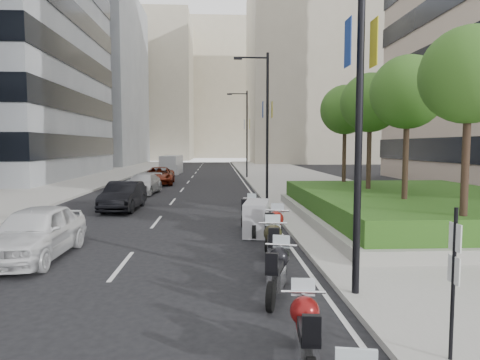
{
  "coord_description": "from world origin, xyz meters",
  "views": [
    {
      "loc": [
        1.24,
        -8.13,
        3.42
      ],
      "look_at": [
        2.17,
        9.43,
        2.0
      ],
      "focal_mm": 32.0,
      "sensor_mm": 36.0,
      "label": 1
    }
  ],
  "objects": [
    {
      "name": "ground",
      "position": [
        0.0,
        0.0,
        0.0
      ],
      "size": [
        160.0,
        160.0,
        0.0
      ],
      "primitive_type": "plane",
      "color": "black",
      "rests_on": "ground"
    },
    {
      "name": "sidewalk_right",
      "position": [
        9.0,
        30.0,
        0.07
      ],
      "size": [
        10.0,
        100.0,
        0.15
      ],
      "primitive_type": "cube",
      "color": "#9E9B93",
      "rests_on": "ground"
    },
    {
      "name": "sidewalk_left",
      "position": [
        -12.0,
        30.0,
        0.07
      ],
      "size": [
        8.0,
        100.0,
        0.15
      ],
      "primitive_type": "cube",
      "color": "#9E9B93",
      "rests_on": "ground"
    },
    {
      "name": "lane_edge",
      "position": [
        3.7,
        30.0,
        0.01
      ],
      "size": [
        0.12,
        100.0,
        0.01
      ],
      "primitive_type": "cube",
      "color": "silver",
      "rests_on": "ground"
    },
    {
      "name": "lane_centre",
      "position": [
        -1.5,
        30.0,
        0.01
      ],
      "size": [
        0.12,
        100.0,
        0.01
      ],
      "primitive_type": "cube",
      "color": "silver",
      "rests_on": "ground"
    },
    {
      "name": "building_grey_far",
      "position": [
        -24.0,
        70.0,
        15.0
      ],
      "size": [
        22.0,
        26.0,
        30.0
      ],
      "primitive_type": "cube",
      "color": "gray",
      "rests_on": "ground"
    },
    {
      "name": "building_cream_right",
      "position": [
        22.0,
        80.0,
        18.0
      ],
      "size": [
        28.0,
        24.0,
        36.0
      ],
      "primitive_type": "cube",
      "color": "#B7AD93",
      "rests_on": "ground"
    },
    {
      "name": "building_cream_left",
      "position": [
        -18.0,
        100.0,
        17.0
      ],
      "size": [
        26.0,
        24.0,
        34.0
      ],
      "primitive_type": "cube",
      "color": "#B7AD93",
      "rests_on": "ground"
    },
    {
      "name": "building_cream_centre",
      "position": [
        2.0,
        120.0,
        19.0
      ],
      "size": [
        30.0,
        24.0,
        38.0
      ],
      "primitive_type": "cube",
      "color": "#B7AD93",
      "rests_on": "ground"
    },
    {
      "name": "planter",
      "position": [
        10.0,
        10.0,
        0.35
      ],
      "size": [
        10.0,
        14.0,
        0.4
      ],
      "primitive_type": "cube",
      "color": "#97968D",
      "rests_on": "sidewalk_right"
    },
    {
      "name": "hedge",
      "position": [
        10.0,
        10.0,
        0.95
      ],
      "size": [
        9.4,
        13.4,
        0.8
      ],
      "primitive_type": "cube",
      "color": "#1A4413",
      "rests_on": "planter"
    },
    {
      "name": "tree_0",
      "position": [
        8.5,
        4.0,
        5.42
      ],
      "size": [
        2.8,
        2.8,
        6.3
      ],
      "color": "#332319",
      "rests_on": "planter"
    },
    {
      "name": "tree_1",
      "position": [
        8.5,
        8.0,
        5.42
      ],
      "size": [
        2.8,
        2.8,
        6.3
      ],
      "color": "#332319",
      "rests_on": "planter"
    },
    {
      "name": "tree_2",
      "position": [
        8.5,
        12.0,
        5.42
      ],
      "size": [
        2.8,
        2.8,
        6.3
      ],
      "color": "#332319",
      "rests_on": "planter"
    },
    {
      "name": "tree_3",
      "position": [
        8.5,
        16.0,
        5.42
      ],
      "size": [
        2.8,
        2.8,
        6.3
      ],
      "color": "#332319",
      "rests_on": "planter"
    },
    {
      "name": "lamp_post_0",
      "position": [
        4.14,
        1.0,
        5.07
      ],
      "size": [
        2.34,
        0.45,
        9.0
      ],
      "color": "black",
      "rests_on": "ground"
    },
    {
      "name": "lamp_post_1",
      "position": [
        4.14,
        18.0,
        5.07
      ],
      "size": [
        2.34,
        0.45,
        9.0
      ],
      "color": "black",
      "rests_on": "ground"
    },
    {
      "name": "lamp_post_2",
      "position": [
        4.14,
        36.0,
        5.07
      ],
      "size": [
        2.34,
        0.45,
        9.0
      ],
      "color": "black",
      "rests_on": "ground"
    },
    {
      "name": "parking_sign",
      "position": [
        4.8,
        -2.0,
        1.46
      ],
      "size": [
        0.06,
        0.32,
        2.5
      ],
      "color": "black",
      "rests_on": "ground"
    },
    {
      "name": "motorcycle_1",
      "position": [
        2.57,
        -1.92,
        0.57
      ],
      "size": [
        0.72,
        2.16,
        1.07
      ],
      "rotation": [
        0.0,
        0.0,
        1.46
      ],
      "color": "black",
      "rests_on": "ground"
    },
    {
      "name": "motorcycle_2",
      "position": [
        2.58,
        1.22,
        0.59
      ],
      "size": [
        0.91,
        2.17,
        1.11
      ],
      "rotation": [
        0.0,
        0.0,
        1.27
      ],
      "color": "black",
      "rests_on": "ground"
    },
    {
      "name": "motorcycle_3",
      "position": [
        2.77,
        3.46,
        0.65
      ],
      "size": [
        0.81,
        2.43,
        1.21
      ],
      "rotation": [
        0.0,
        0.0,
        1.46
      ],
      "color": "black",
      "rests_on": "ground"
    },
    {
      "name": "motorcycle_4",
      "position": [
        3.12,
        5.79,
        0.65
      ],
      "size": [
        1.03,
        2.37,
        1.22
      ],
      "rotation": [
        0.0,
        0.0,
        1.25
      ],
      "color": "black",
      "rests_on": "ground"
    },
    {
      "name": "motorcycle_5",
      "position": [
        2.72,
        8.0,
        0.64
      ],
      "size": [
        1.2,
        2.22,
        1.28
      ],
      "rotation": [
        0.0,
        0.0,
        1.4
      ],
      "color": "black",
      "rests_on": "ground"
    },
    {
      "name": "motorcycle_6",
      "position": [
        2.6,
        10.19,
        0.59
      ],
      "size": [
        0.92,
        2.14,
        1.1
      ],
      "rotation": [
        0.0,
        0.0,
        1.26
      ],
      "color": "black",
      "rests_on": "ground"
    },
    {
      "name": "car_a",
      "position": [
        -4.27,
        4.93,
        0.8
      ],
      "size": [
        1.95,
        4.74,
        1.61
      ],
      "primitive_type": "imported",
      "rotation": [
        0.0,
        0.0,
        -0.01
      ],
      "color": "white",
      "rests_on": "ground"
    },
    {
      "name": "car_b",
      "position": [
        -3.75,
        14.68,
        0.75
      ],
      "size": [
        1.75,
        4.63,
        1.51
      ],
      "primitive_type": "imported",
      "rotation": [
        0.0,
        0.0,
        -0.03
      ],
      "color": "black",
      "rests_on": "ground"
    },
    {
      "name": "car_c",
      "position": [
        -4.03,
        22.28,
        0.71
      ],
      "size": [
        2.41,
        5.06,
        1.42
      ],
      "primitive_type": "imported",
      "rotation": [
        0.0,
        0.0,
        -0.09
      ],
      "color": "silver",
      "rests_on": "ground"
    },
    {
      "name": "car_d",
      "position": [
        -3.91,
        29.83,
        0.76
      ],
      "size": [
        2.83,
        5.62,
        1.52
      ],
      "primitive_type": "imported",
      "rotation": [
        0.0,
        0.0,
        0.06
      ],
      "color": "maroon",
      "rests_on": "ground"
    },
    {
      "name": "delivery_van",
      "position": [
        -4.33,
        43.94,
        1.03
      ],
      "size": [
        2.4,
        5.4,
        2.2
      ],
      "rotation": [
        0.0,
        0.0,
        -0.08
      ],
      "color": "#B2B2B4",
      "rests_on": "ground"
    }
  ]
}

